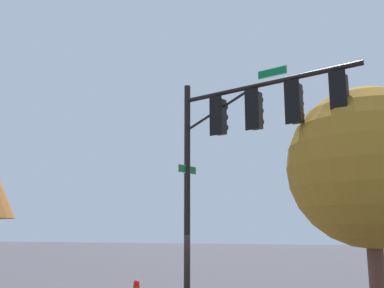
# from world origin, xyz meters

# --- Properties ---
(signal_pole_assembly) EXTENTS (5.48, 2.61, 7.38)m
(signal_pole_assembly) POSITION_xyz_m (2.13, -0.82, 5.51)
(signal_pole_assembly) COLOR black
(signal_pole_assembly) RESTS_ON ground_plane
(tree_far) EXTENTS (4.50, 4.50, 6.65)m
(tree_far) POSITION_xyz_m (5.40, -0.49, 4.39)
(tree_far) COLOR brown
(tree_far) RESTS_ON ground_plane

